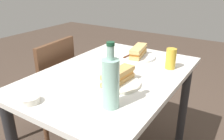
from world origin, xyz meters
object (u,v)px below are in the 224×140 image
baguette_sandwich_far (118,76)px  beer_glass (171,59)px  plate_near (138,57)px  baguette_sandwich_near (138,51)px  water_bottle (111,82)px  chair_far (49,86)px  knife_far (109,80)px  dining_table (112,90)px  plate_far (118,83)px  knife_near (130,55)px  olive_bowl (30,100)px

baguette_sandwich_far → beer_glass: beer_glass is taller
plate_near → beer_glass: bearing=-104.8°
baguette_sandwich_near → water_bottle: bearing=-163.7°
chair_far → knife_far: bearing=-101.4°
water_bottle → dining_table: bearing=31.7°
knife_far → baguette_sandwich_near: bearing=6.5°
baguette_sandwich_far → knife_far: size_ratio=1.24×
baguette_sandwich_far → dining_table: bearing=44.8°
knife_far → beer_glass: (0.38, -0.21, 0.05)m
chair_far → plate_far: 0.75m
chair_far → beer_glass: (0.25, -0.85, 0.31)m
baguette_sandwich_near → dining_table: bearing=178.6°
plate_far → chair_far: bearing=80.1°
knife_near → baguette_sandwich_far: baguette_sandwich_far is taller
baguette_sandwich_near → plate_far: (-0.44, -0.10, -0.04)m
knife_far → water_bottle: 0.26m
baguette_sandwich_near → water_bottle: 0.68m
baguette_sandwich_near → baguette_sandwich_far: bearing=-166.7°
baguette_sandwich_near → knife_far: (-0.45, -0.05, -0.03)m
plate_far → plate_near: bearing=13.3°
plate_near → water_bottle: bearing=-163.7°
dining_table → chair_far: 0.59m
plate_far → beer_glass: 0.41m
plate_near → beer_glass: 0.27m
chair_far → knife_far: chair_far is taller
knife_near → baguette_sandwich_near: bearing=-68.2°
plate_far → baguette_sandwich_far: size_ratio=1.07×
baguette_sandwich_far → knife_far: bearing=98.7°
knife_near → olive_bowl: olive_bowl is taller
water_bottle → beer_glass: 0.59m
plate_far → olive_bowl: 0.45m
plate_near → baguette_sandwich_far: size_ratio=1.07×
chair_far → beer_glass: size_ratio=6.59×
chair_far → water_bottle: 0.92m
baguette_sandwich_far → water_bottle: size_ratio=0.75×
baguette_sandwich_near → beer_glass: bearing=-104.8°
knife_far → beer_glass: beer_glass is taller
water_bottle → olive_bowl: 0.39m
baguette_sandwich_far → knife_far: 0.06m
baguette_sandwich_near → knife_far: size_ratio=1.28×
knife_far → water_bottle: water_bottle is taller
dining_table → beer_glass: beer_glass is taller
dining_table → beer_glass: 0.41m
knife_near → beer_glass: 0.32m
plate_near → knife_near: 0.06m
beer_glass → baguette_sandwich_far: bearing=157.7°
dining_table → knife_near: bearing=8.5°
knife_near → baguette_sandwich_far: bearing=-159.4°
knife_near → water_bottle: size_ratio=0.61×
plate_near → baguette_sandwich_near: baguette_sandwich_near is taller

